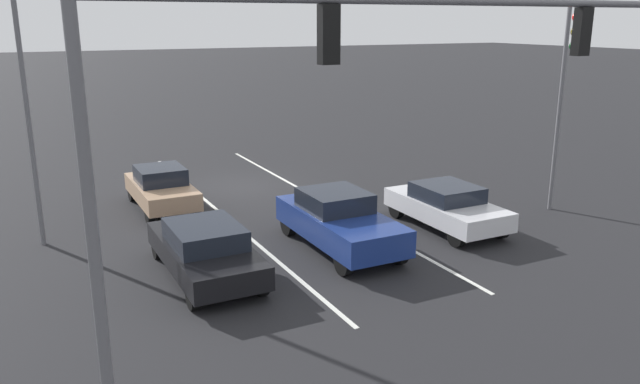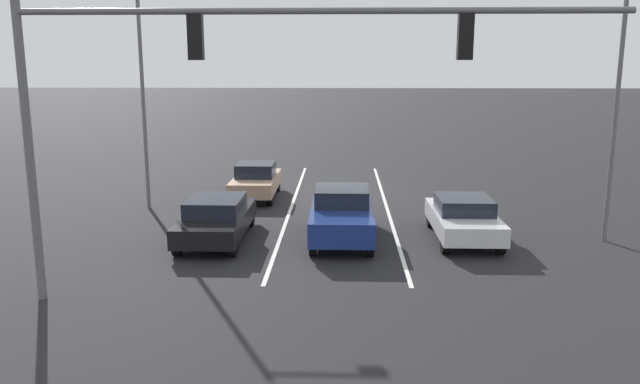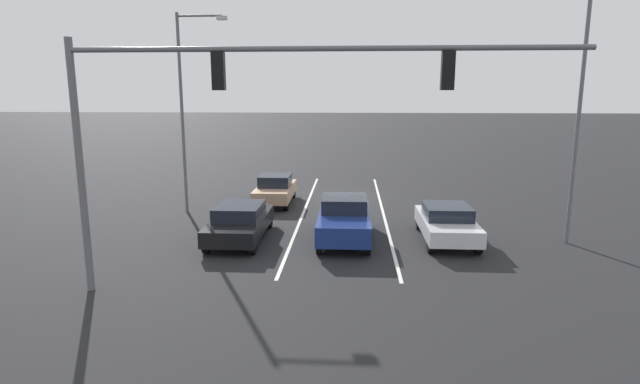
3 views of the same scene
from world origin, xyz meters
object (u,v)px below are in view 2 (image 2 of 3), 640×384
Objects in this scene: car_black_rightlane_front at (216,218)px; traffic_signal_gantry at (207,75)px; street_lamp_left_shoulder at (615,71)px; street_lamp_right_shoulder at (148,73)px; car_navy_midlane_front at (342,214)px; car_tan_rightlane_second at (256,180)px; car_silver_leftlane_front at (463,217)px.

traffic_signal_gantry is (-0.96, 5.16, 4.50)m from car_black_rightlane_front.
street_lamp_left_shoulder reaches higher than traffic_signal_gantry.
traffic_signal_gantry is at bearing 113.98° from street_lamp_right_shoulder.
car_navy_midlane_front is 1.01× the size of car_black_rightlane_front.
car_black_rightlane_front is 1.13× the size of car_tan_rightlane_second.
street_lamp_right_shoulder is at bearing -66.02° from traffic_signal_gantry.
car_tan_rightlane_second reaches higher than car_silver_leftlane_front.
car_silver_leftlane_front is at bearing 159.98° from street_lamp_right_shoulder.
car_black_rightlane_front is 7.78m from car_silver_leftlane_front.
car_tan_rightlane_second is 0.43× the size of street_lamp_left_shoulder.
car_silver_leftlane_front is 9.83m from traffic_signal_gantry.
traffic_signal_gantry is at bearing 61.18° from car_navy_midlane_front.
car_navy_midlane_front is 0.50× the size of street_lamp_left_shoulder.
traffic_signal_gantry is 1.48× the size of street_lamp_right_shoulder.
car_silver_leftlane_front is at bearing -0.57° from street_lamp_left_shoulder.
car_navy_midlane_front is at bearing 120.23° from car_tan_rightlane_second.
car_tan_rightlane_second is at bearing -39.08° from car_silver_leftlane_front.
car_navy_midlane_front is 7.56m from traffic_signal_gantry.
car_black_rightlane_front is at bearing 3.39° from car_navy_midlane_front.
car_black_rightlane_front is at bearing 86.56° from car_tan_rightlane_second.
street_lamp_left_shoulder reaches higher than car_silver_leftlane_front.
street_lamp_right_shoulder is (4.23, -9.51, -0.08)m from traffic_signal_gantry.
street_lamp_right_shoulder is at bearing 28.46° from car_tan_rightlane_second.
car_tan_rightlane_second is (7.39, -6.00, 0.03)m from car_silver_leftlane_front.
street_lamp_left_shoulder is (-15.29, 4.06, 0.11)m from street_lamp_right_shoulder.
car_navy_midlane_front reaches higher than car_black_rightlane_front.
car_black_rightlane_front is 0.49× the size of street_lamp_left_shoulder.
car_black_rightlane_front is (3.93, 0.23, -0.11)m from car_navy_midlane_front.
car_navy_midlane_front is 0.35× the size of traffic_signal_gantry.
car_silver_leftlane_front is at bearing -177.57° from car_black_rightlane_front.
car_black_rightlane_front is 7.02m from street_lamp_right_shoulder.
street_lamp_right_shoulder reaches higher than car_navy_midlane_front.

